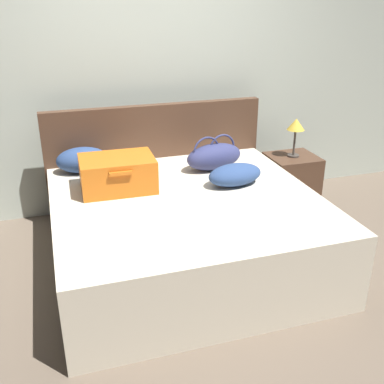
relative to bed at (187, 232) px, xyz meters
name	(u,v)px	position (x,y,z in m)	size (l,w,h in m)	color
ground_plane	(203,293)	(0.00, -0.40, -0.28)	(12.00, 12.00, 0.00)	#6B5B4C
back_wall	(145,67)	(0.00, 1.25, 1.02)	(8.00, 0.10, 2.60)	#B7C1B2
bed	(187,232)	(0.00, 0.00, 0.00)	(1.89, 1.80, 0.56)	beige
headboard	(156,161)	(0.00, 0.94, 0.24)	(1.93, 0.08, 1.03)	#4C3323
hard_case_large	(117,173)	(-0.44, 0.31, 0.41)	(0.55, 0.42, 0.25)	#D16619
duffel_bag	(214,156)	(0.39, 0.49, 0.39)	(0.53, 0.33, 0.29)	navy
pillow_near_headboard	(235,175)	(0.42, 0.12, 0.36)	(0.44, 0.25, 0.16)	navy
pillow_center_head	(83,160)	(-0.66, 0.75, 0.38)	(0.42, 0.26, 0.21)	navy
nightstand	(291,183)	(1.23, 0.65, -0.01)	(0.44, 0.40, 0.53)	#4C3323
table_lamp	(296,127)	(1.23, 0.65, 0.53)	(0.16, 0.16, 0.35)	#3F3833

